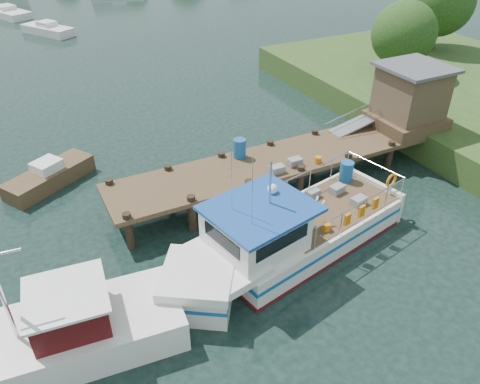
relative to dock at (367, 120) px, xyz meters
name	(u,v)px	position (x,y,z in m)	size (l,w,h in m)	color
ground_plane	(245,194)	(-6.51, -0.01, -2.24)	(160.00, 160.00, 0.00)	black
dock	(367,120)	(0.00, 0.00, 0.00)	(16.60, 3.00, 4.78)	#4D3824
lobster_boat	(283,237)	(-7.23, -4.32, -1.31)	(10.69, 4.92, 5.12)	silver
work_boat	(39,340)	(-15.64, -4.97, -1.51)	(8.80, 3.35, 4.61)	silver
moored_rowboat	(49,176)	(-14.03, 4.77, -1.79)	(4.28, 3.36, 1.21)	#4D3824
moored_b	(48,29)	(-10.30, 31.97, -1.81)	(4.32, 5.43, 1.17)	silver
moored_c	(369,43)	(13.18, 15.14, -1.84)	(7.13, 3.33, 1.08)	silver
moored_d	(6,12)	(-13.12, 41.40, -1.83)	(4.68, 6.85, 1.11)	silver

